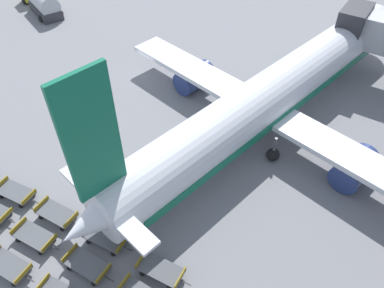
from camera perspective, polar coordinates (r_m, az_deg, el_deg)
The scene contains 10 objects.
ground_plane at distance 40.37m, azimuth -6.15°, elevation 10.74°, with size 500.00×500.00×0.00m, color gray.
airplane at distance 32.15m, azimuth 11.80°, elevation 7.08°, with size 30.64×39.74×13.15m.
fuel_tanker_primary at distance 55.94m, azimuth -21.93°, elevation 19.47°, with size 9.50×4.97×3.27m.
baggage_dolly_row_near_col_d at distance 26.95m, azimuth -26.15°, elevation -16.34°, with size 3.62×1.89×0.92m.
baggage_dolly_row_mid_a_col_d at distance 27.51m, azimuth -22.84°, elevation -12.86°, with size 3.62×1.91×0.92m.
baggage_dolly_row_mid_a_col_e at distance 25.30m, azimuth -15.68°, elevation -17.35°, with size 3.61×1.84×0.92m.
baggage_dolly_row_mid_b_col_c at distance 30.46m, azimuth -25.26°, elevation -6.70°, with size 3.62×1.98×0.92m.
baggage_dolly_row_mid_b_col_d at distance 28.08m, azimuth -19.90°, elevation -9.99°, with size 3.61×1.87×0.92m.
baggage_dolly_row_mid_b_col_e at distance 26.04m, azimuth -13.01°, elevation -13.76°, with size 3.62×1.96×0.92m.
baggage_dolly_row_mid_b_col_f at distance 24.38m, azimuth -4.77°, elevation -18.58°, with size 3.62×1.93×0.92m.
Camera 1 is at (24.26, -23.53, 22.08)m, focal length 35.00 mm.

